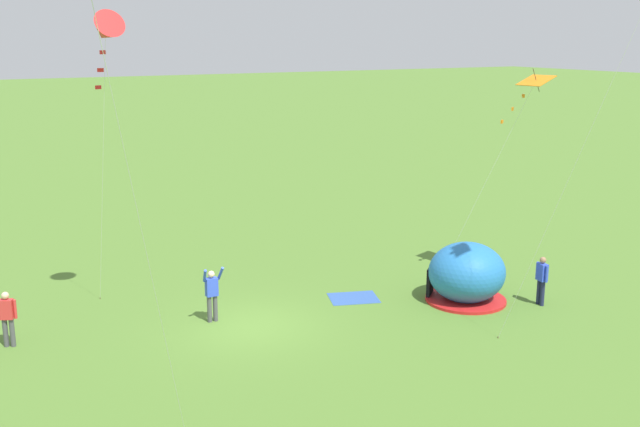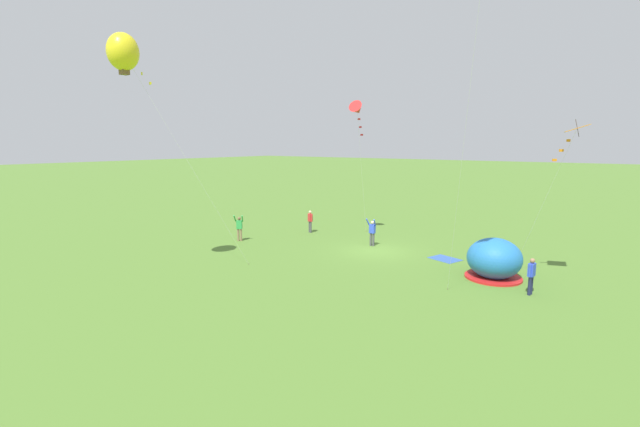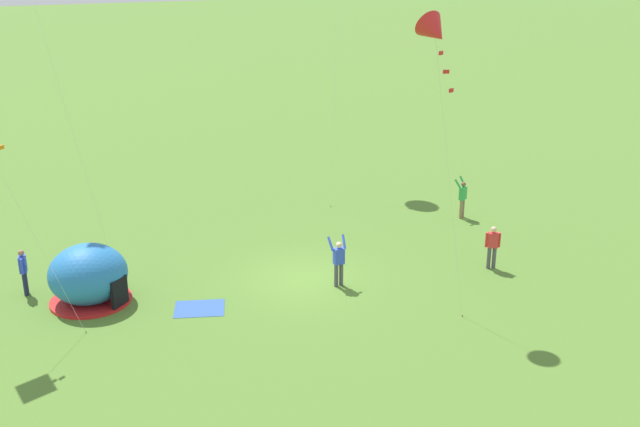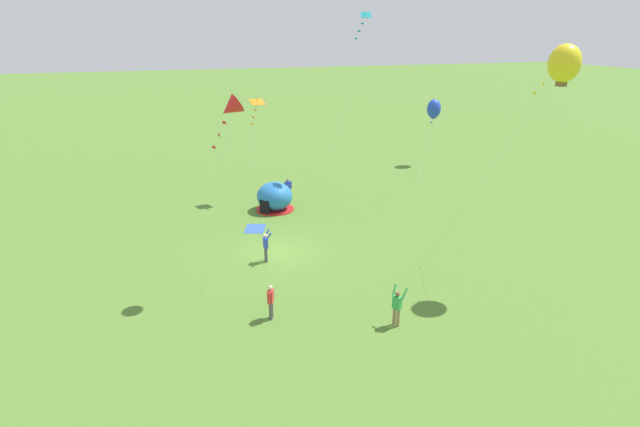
% 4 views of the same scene
% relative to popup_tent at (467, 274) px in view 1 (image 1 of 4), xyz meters
% --- Properties ---
extents(ground_plane, '(300.00, 300.00, 0.00)m').
position_rel_popup_tent_xyz_m(ground_plane, '(7.60, -1.42, -1.00)').
color(ground_plane, '#517A2D').
extents(popup_tent, '(2.81, 2.81, 2.10)m').
position_rel_popup_tent_xyz_m(popup_tent, '(0.00, 0.00, 0.00)').
color(popup_tent, '#2672BF').
rests_on(popup_tent, ground).
extents(picnic_blanket, '(2.03, 1.77, 0.01)m').
position_rel_popup_tent_xyz_m(picnic_blanket, '(3.31, -2.11, -0.99)').
color(picnic_blanket, '#3359A5').
rests_on(picnic_blanket, ground).
extents(person_flying_kite, '(0.68, 0.47, 1.89)m').
position_rel_popup_tent_xyz_m(person_flying_kite, '(8.48, -2.42, 0.00)').
color(person_flying_kite, '#4C4C51').
rests_on(person_flying_kite, ground).
extents(person_far_back, '(0.54, 0.38, 1.72)m').
position_rel_popup_tent_xyz_m(person_far_back, '(14.53, -3.44, -0.03)').
color(person_far_back, '#4C4C51').
rests_on(person_far_back, ground).
extents(person_watching_sky, '(0.29, 0.58, 1.72)m').
position_rel_popup_tent_xyz_m(person_watching_sky, '(-2.02, 1.54, -0.03)').
color(person_watching_sky, '#1E2347').
rests_on(person_watching_sky, ground).
extents(kite_red, '(1.13, 2.78, 9.85)m').
position_rel_popup_tent_xyz_m(kite_red, '(10.91, -4.26, 8.21)').
color(kite_red, silver).
rests_on(kite_red, ground).
extents(kite_orange, '(3.16, 2.45, 7.95)m').
position_rel_popup_tent_xyz_m(kite_orange, '(-2.97, -0.50, 6.31)').
color(kite_orange, silver).
rests_on(kite_orange, ground).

